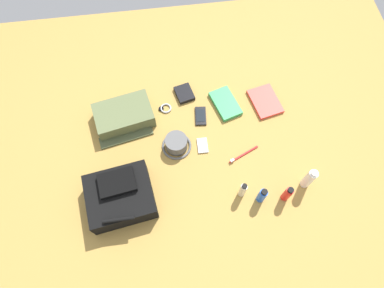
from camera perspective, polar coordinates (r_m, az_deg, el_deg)
ground_plane at (r=1.76m, az=0.00°, el=-0.70°), size 2.64×2.02×0.02m
backpack at (r=1.63m, az=-12.10°, el=-8.68°), size 0.34×0.30×0.15m
toiletry_pouch at (r=1.82m, az=-11.49°, el=4.67°), size 0.33×0.29×0.09m
bucket_hat at (r=1.72m, az=-2.68°, el=0.04°), size 0.15×0.15×0.08m
toothpaste_tube at (r=1.70m, az=19.32°, el=-5.60°), size 0.04×0.04×0.17m
sunscreen_spray at (r=1.66m, az=15.93°, el=-8.16°), size 0.04×0.04×0.13m
deodorant_spray at (r=1.63m, az=11.84°, el=-8.58°), size 0.04×0.04×0.12m
lotion_bottle at (r=1.62m, az=8.65°, el=-7.74°), size 0.03×0.03×0.13m
paperback_novel at (r=1.91m, az=12.33°, el=7.08°), size 0.18×0.22×0.02m
travel_guidebook at (r=1.87m, az=5.70°, el=6.86°), size 0.17×0.22×0.03m
cell_phone at (r=1.83m, az=1.48°, el=4.79°), size 0.07×0.12×0.01m
media_player at (r=1.75m, az=1.79°, el=-0.18°), size 0.05×0.09×0.01m
wristwatch at (r=1.86m, az=-4.59°, el=6.07°), size 0.07×0.06×0.01m
toothbrush at (r=1.74m, az=8.52°, el=-1.90°), size 0.16×0.08×0.02m
wallet at (r=1.90m, az=-1.42°, el=8.58°), size 0.11×0.13×0.02m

